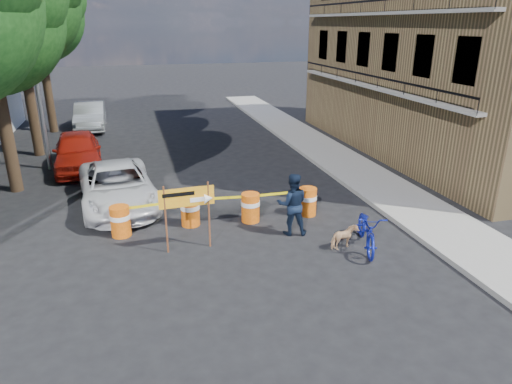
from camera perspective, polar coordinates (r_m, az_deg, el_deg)
ground at (r=12.25m, az=-1.79°, el=-7.85°), size 120.00×120.00×0.00m
sidewalk_east at (r=19.51m, az=11.88°, el=2.91°), size 2.40×40.00×0.15m
apartment_building at (r=23.50m, az=24.15°, el=19.26°), size 8.00×16.00×12.00m
tree_far at (r=27.83m, az=-25.69°, el=19.42°), size 5.04×4.80×8.84m
streetlamp at (r=20.34m, az=-25.94°, el=14.45°), size 1.25×0.18×8.00m
barrel_far_left at (r=13.66m, az=-16.60°, el=-3.45°), size 0.58×0.58×0.90m
barrel_mid_left at (r=13.91m, az=-8.23°, el=-2.32°), size 0.58×0.58×0.90m
barrel_mid_right at (r=14.04m, az=-0.70°, el=-1.88°), size 0.58×0.58×0.90m
barrel_far_right at (r=14.60m, az=6.47°, el=-1.12°), size 0.58×0.58×0.90m
detour_sign at (r=12.11m, az=-7.74°, el=-1.17°), size 1.47×0.28×1.89m
pedestrian at (r=13.10m, az=4.56°, el=-1.53°), size 1.04×0.89×1.84m
bicycle at (r=12.52m, az=13.90°, el=-2.49°), size 1.04×1.28×2.11m
dog at (r=12.65m, az=10.98°, el=-5.60°), size 0.85×0.57×0.66m
suv_white at (r=15.83m, az=-16.94°, el=0.70°), size 2.82×5.22×1.39m
sedan_red at (r=20.45m, az=-21.41°, el=4.79°), size 2.25×4.73×1.56m
sedan_silver at (r=28.25m, az=-20.03°, el=8.91°), size 1.67×4.59×1.50m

